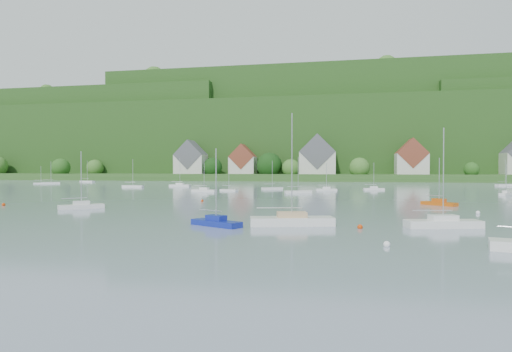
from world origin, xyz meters
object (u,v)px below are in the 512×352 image
at_px(near_sailboat_2, 292,220).
at_px(near_sailboat_6, 81,206).
at_px(near_sailboat_3, 443,222).
at_px(near_sailboat_5, 439,203).
at_px(near_sailboat_1, 216,222).

bearing_deg(near_sailboat_2, near_sailboat_6, 145.27).
bearing_deg(near_sailboat_3, near_sailboat_6, 154.09).
bearing_deg(near_sailboat_2, near_sailboat_3, -8.80).
height_order(near_sailboat_2, near_sailboat_5, near_sailboat_2).
relative_size(near_sailboat_2, near_sailboat_5, 1.53).
xyz_separation_m(near_sailboat_2, near_sailboat_6, (-29.97, 11.57, -0.09)).
bearing_deg(near_sailboat_3, near_sailboat_2, 172.23).
bearing_deg(near_sailboat_1, near_sailboat_6, 178.44).
xyz_separation_m(near_sailboat_1, near_sailboat_6, (-22.95, 13.44, 0.01)).
height_order(near_sailboat_1, near_sailboat_3, near_sailboat_3).
distance_m(near_sailboat_1, near_sailboat_3, 21.17).
height_order(near_sailboat_3, near_sailboat_6, near_sailboat_3).
distance_m(near_sailboat_2, near_sailboat_5, 32.60).
xyz_separation_m(near_sailboat_1, near_sailboat_3, (20.95, 3.04, 0.06)).
relative_size(near_sailboat_1, near_sailboat_3, 0.80).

